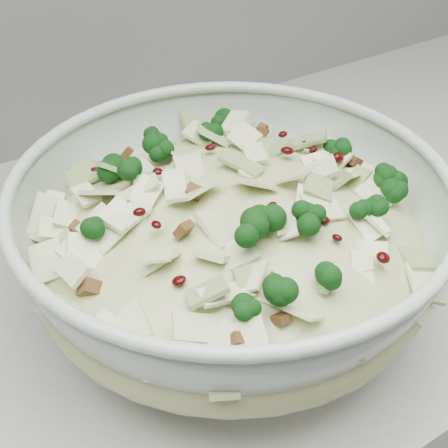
% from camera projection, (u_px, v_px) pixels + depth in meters
% --- Properties ---
extents(mixing_bowl, '(0.45, 0.45, 0.15)m').
position_uv_depth(mixing_bowl, '(231.00, 246.00, 0.54)').
color(mixing_bowl, '#B3C5B7').
rests_on(mixing_bowl, counter).
extents(salad, '(0.41, 0.41, 0.15)m').
position_uv_depth(salad, '(231.00, 224.00, 0.53)').
color(salad, '#B2B97E').
rests_on(salad, mixing_bowl).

